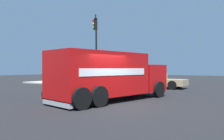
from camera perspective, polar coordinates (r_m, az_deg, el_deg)
ground_plane at (r=11.27m, az=0.30°, el=-8.90°), size 100.00×100.00×0.00m
sidewalk_corner_far at (r=29.70m, az=-5.91°, el=-2.94°), size 11.41×11.41×0.14m
delivery_truck at (r=13.00m, az=-0.55°, el=-1.36°), size 7.92×3.87×2.70m
traffic_light_secondary at (r=21.45m, az=-4.04°, el=6.94°), size 3.36×2.72×6.28m
pickup_tan at (r=21.71m, az=11.16°, el=-2.46°), size 2.40×5.27×1.38m
palm_tree_far at (r=32.28m, az=-12.74°, el=2.77°), size 2.44×2.37×4.29m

